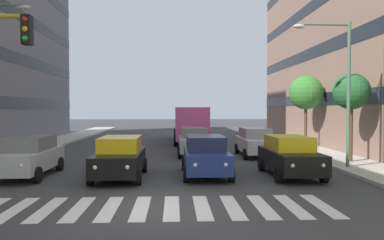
# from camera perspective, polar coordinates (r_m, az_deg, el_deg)

# --- Properties ---
(ground_plane) EXTENTS (180.00, 180.00, 0.00)m
(ground_plane) POSITION_cam_1_polar(r_m,az_deg,el_deg) (11.38, -5.43, -13.09)
(ground_plane) COLOR #38383A
(crosswalk_markings) EXTENTS (10.35, 2.80, 0.01)m
(crosswalk_markings) POSITION_cam_1_polar(r_m,az_deg,el_deg) (11.38, -5.43, -13.07)
(crosswalk_markings) COLOR silver
(crosswalk_markings) RESTS_ON ground_plane
(car_0) EXTENTS (2.02, 4.44, 1.72)m
(car_0) POSITION_cam_1_polar(r_m,az_deg,el_deg) (16.76, 14.58, -5.25)
(car_0) COLOR black
(car_0) RESTS_ON ground_plane
(car_1) EXTENTS (2.02, 4.44, 1.72)m
(car_1) POSITION_cam_1_polar(r_m,az_deg,el_deg) (16.40, 2.07, -5.35)
(car_1) COLOR navy
(car_1) RESTS_ON ground_plane
(car_2) EXTENTS (2.02, 4.44, 1.72)m
(car_2) POSITION_cam_1_polar(r_m,az_deg,el_deg) (16.08, -10.85, -5.52)
(car_2) COLOR black
(car_2) RESTS_ON ground_plane
(car_3) EXTENTS (2.02, 4.44, 1.72)m
(car_3) POSITION_cam_1_polar(r_m,az_deg,el_deg) (17.62, -23.55, -5.00)
(car_3) COLOR #B2B7BC
(car_3) RESTS_ON ground_plane
(car_row2_0) EXTENTS (2.02, 4.44, 1.72)m
(car_row2_0) POSITION_cam_1_polar(r_m,az_deg,el_deg) (23.25, 9.60, -3.27)
(car_row2_0) COLOR silver
(car_row2_0) RESTS_ON ground_plane
(car_row2_1) EXTENTS (2.02, 4.44, 1.72)m
(car_row2_1) POSITION_cam_1_polar(r_m,az_deg,el_deg) (23.42, 0.28, -3.20)
(car_row2_1) COLOR #B2B7BC
(car_row2_1) RESTS_ON ground_plane
(bus_behind_traffic) EXTENTS (2.78, 10.50, 3.00)m
(bus_behind_traffic) POSITION_cam_1_polar(r_m,az_deg,el_deg) (32.43, -0.32, -0.09)
(bus_behind_traffic) COLOR #DB5193
(bus_behind_traffic) RESTS_ON ground_plane
(street_lamp_left) EXTENTS (2.75, 0.28, 6.83)m
(street_lamp_left) POSITION_cam_1_polar(r_m,az_deg,el_deg) (19.05, 21.43, 5.92)
(street_lamp_left) COLOR #4C6B56
(street_lamp_left) RESTS_ON sidewalk_left
(street_tree_1) EXTENTS (1.89, 1.89, 4.60)m
(street_tree_1) POSITION_cam_1_polar(r_m,az_deg,el_deg) (21.24, 23.00, 3.91)
(street_tree_1) COLOR #513823
(street_tree_1) RESTS_ON sidewalk_left
(street_tree_2) EXTENTS (2.39, 2.39, 5.09)m
(street_tree_2) POSITION_cam_1_polar(r_m,az_deg,el_deg) (27.83, 16.88, 3.97)
(street_tree_2) COLOR #513823
(street_tree_2) RESTS_ON sidewalk_left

